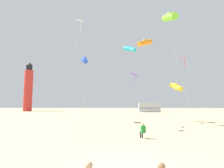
{
  "coord_description": "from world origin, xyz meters",
  "views": [
    {
      "loc": [
        -0.29,
        -7.11,
        2.58
      ],
      "look_at": [
        -0.84,
        8.17,
        4.22
      ],
      "focal_mm": 29.39,
      "sensor_mm": 36.0,
      "label": 1
    }
  ],
  "objects_px": {
    "kite_diamond_rainbow": "(131,53)",
    "kite_diamond_violet": "(134,76)",
    "lighthouse_distant": "(28,88)",
    "kite_diamond_white": "(81,25)",
    "kite_tube_lime": "(170,17)",
    "kite_tube_cyan": "(130,49)",
    "kite_tube_gold": "(176,87)",
    "kite_tube_blue": "(84,60)",
    "kite_diamond_scarlet": "(185,61)",
    "kite_tube_orange": "(145,43)",
    "kite_flyer_standing": "(143,130)",
    "rv_van_silver": "(149,107)"
  },
  "relations": [
    {
      "from": "kite_diamond_rainbow",
      "to": "kite_diamond_scarlet",
      "type": "bearing_deg",
      "value": -24.94
    },
    {
      "from": "kite_diamond_scarlet",
      "to": "kite_diamond_rainbow",
      "type": "xyz_separation_m",
      "value": [
        -6.75,
        3.14,
        1.95
      ]
    },
    {
      "from": "kite_flyer_standing",
      "to": "kite_tube_orange",
      "type": "xyz_separation_m",
      "value": [
        1.93,
        10.98,
        10.47
      ]
    },
    {
      "from": "kite_diamond_violet",
      "to": "lighthouse_distant",
      "type": "relative_size",
      "value": 0.38
    },
    {
      "from": "kite_diamond_white",
      "to": "lighthouse_distant",
      "type": "height_order",
      "value": "lighthouse_distant"
    },
    {
      "from": "kite_tube_blue",
      "to": "kite_flyer_standing",
      "type": "bearing_deg",
      "value": -62.3
    },
    {
      "from": "kite_diamond_rainbow",
      "to": "kite_tube_blue",
      "type": "relative_size",
      "value": 1.07
    },
    {
      "from": "kite_flyer_standing",
      "to": "kite_tube_blue",
      "type": "distance_m",
      "value": 17.41
    },
    {
      "from": "kite_diamond_white",
      "to": "kite_tube_blue",
      "type": "xyz_separation_m",
      "value": [
        -0.8,
        6.9,
        -2.5
      ]
    },
    {
      "from": "kite_flyer_standing",
      "to": "kite_tube_cyan",
      "type": "xyz_separation_m",
      "value": [
        0.07,
        15.65,
        11.02
      ]
    },
    {
      "from": "kite_diamond_white",
      "to": "kite_diamond_rainbow",
      "type": "relative_size",
      "value": 1.18
    },
    {
      "from": "lighthouse_distant",
      "to": "rv_van_silver",
      "type": "distance_m",
      "value": 41.08
    },
    {
      "from": "kite_tube_orange",
      "to": "kite_tube_cyan",
      "type": "xyz_separation_m",
      "value": [
        -1.85,
        4.67,
        0.55
      ]
    },
    {
      "from": "kite_flyer_standing",
      "to": "kite_tube_lime",
      "type": "relative_size",
      "value": 0.1
    },
    {
      "from": "kite_diamond_rainbow",
      "to": "kite_tube_blue",
      "type": "bearing_deg",
      "value": 172.47
    },
    {
      "from": "kite_diamond_scarlet",
      "to": "kite_tube_cyan",
      "type": "bearing_deg",
      "value": 136.61
    },
    {
      "from": "kite_tube_lime",
      "to": "kite_tube_gold",
      "type": "relative_size",
      "value": 2.09
    },
    {
      "from": "kite_diamond_scarlet",
      "to": "lighthouse_distant",
      "type": "relative_size",
      "value": 0.51
    },
    {
      "from": "kite_tube_cyan",
      "to": "kite_diamond_rainbow",
      "type": "bearing_deg",
      "value": -90.85
    },
    {
      "from": "kite_tube_lime",
      "to": "rv_van_silver",
      "type": "xyz_separation_m",
      "value": [
        4.2,
        38.88,
        -9.92
      ]
    },
    {
      "from": "kite_tube_lime",
      "to": "kite_tube_gold",
      "type": "xyz_separation_m",
      "value": [
        3.21,
        9.11,
        -6.26
      ]
    },
    {
      "from": "rv_van_silver",
      "to": "kite_diamond_scarlet",
      "type": "bearing_deg",
      "value": -91.44
    },
    {
      "from": "kite_diamond_scarlet",
      "to": "kite_tube_cyan",
      "type": "height_order",
      "value": "kite_tube_cyan"
    },
    {
      "from": "kite_tube_gold",
      "to": "kite_diamond_violet",
      "type": "bearing_deg",
      "value": -143.52
    },
    {
      "from": "kite_diamond_scarlet",
      "to": "kite_diamond_rainbow",
      "type": "bearing_deg",
      "value": 155.06
    },
    {
      "from": "kite_tube_cyan",
      "to": "kite_diamond_white",
      "type": "bearing_deg",
      "value": -124.53
    },
    {
      "from": "kite_flyer_standing",
      "to": "kite_diamond_scarlet",
      "type": "relative_size",
      "value": 0.13
    },
    {
      "from": "kite_diamond_scarlet",
      "to": "rv_van_silver",
      "type": "xyz_separation_m",
      "value": [
        0.83,
        33.4,
        -6.66
      ]
    },
    {
      "from": "kite_tube_orange",
      "to": "kite_tube_cyan",
      "type": "height_order",
      "value": "kite_tube_cyan"
    },
    {
      "from": "kite_tube_gold",
      "to": "kite_diamond_rainbow",
      "type": "xyz_separation_m",
      "value": [
        -6.59,
        -0.49,
        4.96
      ]
    },
    {
      "from": "kite_diamond_rainbow",
      "to": "kite_diamond_violet",
      "type": "distance_m",
      "value": 5.94
    },
    {
      "from": "kite_flyer_standing",
      "to": "kite_diamond_white",
      "type": "distance_m",
      "value": 14.32
    },
    {
      "from": "kite_diamond_rainbow",
      "to": "kite_tube_blue",
      "type": "xyz_separation_m",
      "value": [
        -7.06,
        0.93,
        -0.76
      ]
    },
    {
      "from": "kite_diamond_scarlet",
      "to": "kite_tube_blue",
      "type": "height_order",
      "value": "kite_tube_blue"
    },
    {
      "from": "lighthouse_distant",
      "to": "kite_tube_gold",
      "type": "bearing_deg",
      "value": -41.21
    },
    {
      "from": "kite_flyer_standing",
      "to": "kite_tube_blue",
      "type": "xyz_separation_m",
      "value": [
        -7.03,
        13.39,
        8.63
      ]
    },
    {
      "from": "kite_diamond_violet",
      "to": "kite_tube_lime",
      "type": "bearing_deg",
      "value": -52.28
    },
    {
      "from": "kite_flyer_standing",
      "to": "kite_tube_lime",
      "type": "distance_m",
      "value": 11.86
    },
    {
      "from": "kite_tube_lime",
      "to": "kite_diamond_white",
      "type": "height_order",
      "value": "kite_diamond_white"
    },
    {
      "from": "kite_tube_cyan",
      "to": "kite_diamond_rainbow",
      "type": "xyz_separation_m",
      "value": [
        -0.05,
        -3.19,
        -1.63
      ]
    },
    {
      "from": "kite_tube_lime",
      "to": "kite_diamond_rainbow",
      "type": "relative_size",
      "value": 1.12
    },
    {
      "from": "lighthouse_distant",
      "to": "kite_diamond_rainbow",
      "type": "bearing_deg",
      "value": -46.86
    },
    {
      "from": "kite_tube_cyan",
      "to": "kite_tube_blue",
      "type": "xyz_separation_m",
      "value": [
        -7.1,
        -2.26,
        -2.39
      ]
    },
    {
      "from": "kite_diamond_white",
      "to": "rv_van_silver",
      "type": "distance_m",
      "value": 40.14
    },
    {
      "from": "kite_tube_lime",
      "to": "kite_tube_cyan",
      "type": "relative_size",
      "value": 0.97
    },
    {
      "from": "kite_tube_lime",
      "to": "kite_tube_cyan",
      "type": "bearing_deg",
      "value": 105.74
    },
    {
      "from": "kite_diamond_rainbow",
      "to": "kite_tube_cyan",
      "type": "bearing_deg",
      "value": 89.15
    },
    {
      "from": "kite_tube_cyan",
      "to": "kite_tube_gold",
      "type": "relative_size",
      "value": 2.15
    },
    {
      "from": "kite_tube_lime",
      "to": "kite_tube_orange",
      "type": "bearing_deg",
      "value": 101.69
    },
    {
      "from": "kite_diamond_violet",
      "to": "kite_tube_blue",
      "type": "height_order",
      "value": "kite_tube_blue"
    }
  ]
}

